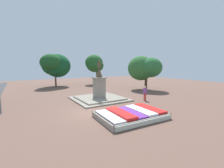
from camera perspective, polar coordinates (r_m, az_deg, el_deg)
The scene contains 7 objects.
ground_plane at distance 13.33m, azimuth -7.28°, elevation -10.73°, with size 74.80×74.80×0.00m, color brown.
flower_planter at distance 12.00m, azimuth 7.41°, elevation -11.45°, with size 5.29×3.87×0.61m.
statue_monument at distance 18.07m, azimuth -4.87°, elevation -3.65°, with size 5.89×5.89×4.71m.
pedestrian_with_handbag at distance 17.86m, azimuth 12.48°, elevation -3.05°, with size 0.30×0.56×1.72m.
park_tree_far_left at distance 26.00m, azimuth 12.18°, elevation 5.99°, with size 4.89×5.59×5.74m.
park_tree_behind_statue at distance 33.74m, azimuth -6.67°, elevation 7.55°, with size 3.93×4.32×6.52m.
park_tree_far_right at distance 31.52m, azimuth -20.96°, elevation 6.84°, with size 5.90×5.35×6.39m.
Camera 1 is at (-5.31, -11.55, 4.01)m, focal length 24.00 mm.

